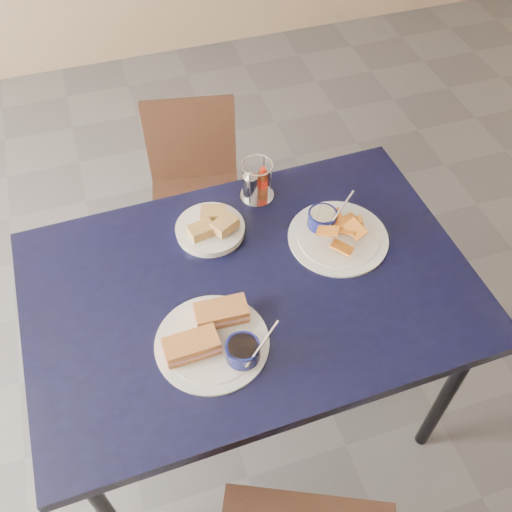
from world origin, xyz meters
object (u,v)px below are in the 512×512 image
object	(u,v)px
condiment_caddy	(255,183)
chair_far	(191,180)
dining_table	(250,297)
sandwich_plate	(215,338)
plantain_plate	(334,231)
bread_basket	(211,228)

from	to	relation	value
condiment_caddy	chair_far	bearing A→B (deg)	104.80
dining_table	chair_far	world-z (taller)	chair_far
sandwich_plate	plantain_plate	xyz separation A→B (m)	(0.44, 0.26, -0.01)
chair_far	sandwich_plate	distance (m)	1.03
bread_basket	chair_far	bearing A→B (deg)	85.05
dining_table	plantain_plate	size ratio (longest dim) A/B	4.23
bread_basket	condiment_caddy	bearing A→B (deg)	31.93
dining_table	bread_basket	xyz separation A→B (m)	(-0.05, 0.23, 0.08)
chair_far	bread_basket	size ratio (longest dim) A/B	3.68
sandwich_plate	condiment_caddy	distance (m)	0.56
plantain_plate	condiment_caddy	bearing A→B (deg)	126.99
chair_far	sandwich_plate	world-z (taller)	sandwich_plate
chair_far	bread_basket	world-z (taller)	bread_basket
plantain_plate	bread_basket	size ratio (longest dim) A/B	1.46
dining_table	condiment_caddy	world-z (taller)	condiment_caddy
plantain_plate	bread_basket	xyz separation A→B (m)	(-0.35, 0.12, 0.00)
chair_far	condiment_caddy	distance (m)	0.61
bread_basket	condiment_caddy	xyz separation A→B (m)	(0.18, 0.11, 0.04)
bread_basket	condiment_caddy	world-z (taller)	condiment_caddy
bread_basket	sandwich_plate	bearing A→B (deg)	-103.40
dining_table	sandwich_plate	size ratio (longest dim) A/B	4.07
plantain_plate	condiment_caddy	size ratio (longest dim) A/B	2.24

